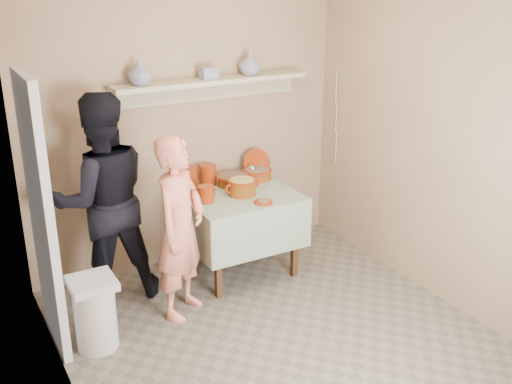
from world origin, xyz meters
TOP-DOWN VIEW (x-y plane):
  - ground at (0.00, 0.00)m, footprint 3.50×3.50m
  - tile_panel at (-1.46, 0.95)m, footprint 0.06×0.70m
  - plate_stack_a at (-0.09, 1.54)m, footprint 0.16×0.16m
  - plate_stack_b at (0.12, 1.58)m, footprint 0.16×0.16m
  - bowl_stack at (-0.09, 1.19)m, footprint 0.14×0.14m
  - empty_bowl at (-0.03, 1.33)m, footprint 0.18×0.18m
  - propped_lid at (0.64, 1.60)m, footprint 0.28×0.12m
  - vase_right at (0.58, 1.62)m, footprint 0.23×0.23m
  - vase_left at (-0.45, 1.62)m, footprint 0.27×0.27m
  - ceramic_box at (0.17, 1.61)m, footprint 0.15×0.11m
  - person_cook at (-0.48, 0.84)m, footprint 0.64×0.61m
  - person_helper at (-0.92, 1.37)m, footprint 0.88×0.71m
  - room_shell at (0.00, 0.00)m, footprint 3.04×3.54m
  - serving_table at (0.25, 1.28)m, footprint 0.97×0.97m
  - cazuela_meat_a at (0.30, 1.45)m, footprint 0.30×0.30m
  - cazuela_meat_b at (0.58, 1.49)m, footprint 0.28×0.28m
  - ladle at (0.54, 1.51)m, footprint 0.08×0.26m
  - cazuela_rice at (0.26, 1.19)m, footprint 0.33×0.25m
  - front_plate at (0.32, 0.92)m, footprint 0.16×0.16m
  - wall_shelf at (0.20, 1.65)m, footprint 1.80×0.25m
  - trash_bin at (-1.22, 0.69)m, footprint 0.32×0.32m
  - electrical_cord at (1.47, 1.48)m, footprint 0.01×0.05m

SIDE VIEW (x-z plane):
  - ground at x=0.00m, z-range 0.00..0.00m
  - trash_bin at x=-1.22m, z-range 0.00..0.56m
  - serving_table at x=0.25m, z-range 0.26..1.02m
  - person_cook at x=-0.48m, z-range 0.00..1.48m
  - front_plate at x=0.32m, z-range 0.76..0.78m
  - empty_bowl at x=-0.03m, z-range 0.76..0.81m
  - cazuela_meat_a at x=0.30m, z-range 0.77..0.87m
  - cazuela_meat_b at x=0.58m, z-range 0.77..0.87m
  - bowl_stack at x=-0.09m, z-range 0.76..0.90m
  - cazuela_rice at x=0.26m, z-range 0.77..0.92m
  - plate_stack_b at x=0.12m, z-range 0.76..0.95m
  - plate_stack_a at x=-0.09m, z-range 0.76..0.97m
  - ladle at x=0.54m, z-range 0.78..0.97m
  - person_helper at x=-0.92m, z-range 0.00..1.75m
  - propped_lid at x=0.64m, z-range 0.75..1.01m
  - tile_panel at x=-1.46m, z-range 0.00..2.00m
  - electrical_cord at x=1.47m, z-range 0.80..1.70m
  - room_shell at x=0.00m, z-range 0.30..2.92m
  - wall_shelf at x=0.20m, z-range 1.57..1.78m
  - ceramic_box at x=0.17m, z-range 1.72..1.82m
  - vase_left at x=-0.45m, z-range 1.72..1.92m
  - vase_right at x=0.58m, z-range 1.72..1.93m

